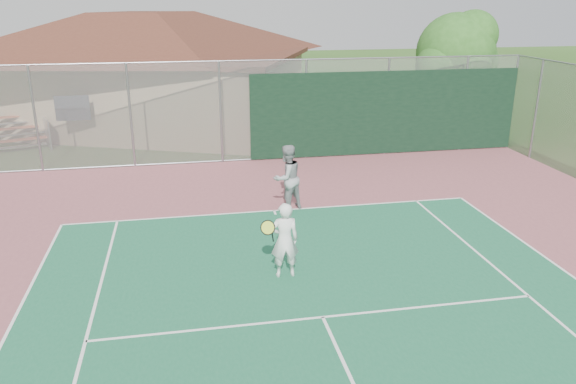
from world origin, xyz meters
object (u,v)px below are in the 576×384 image
(clubhouse, at_px, (147,59))
(player_white_front, at_px, (284,241))
(bleachers, at_px, (6,132))
(tree, at_px, (457,55))
(player_grey_back, at_px, (287,179))

(clubhouse, xyz_separation_m, player_white_front, (3.31, -15.53, -2.16))
(clubhouse, bearing_deg, bleachers, -127.92)
(player_white_front, bearing_deg, tree, -129.37)
(clubhouse, relative_size, bleachers, 4.51)
(clubhouse, height_order, tree, clubhouse)
(player_white_front, height_order, player_grey_back, player_grey_back)
(bleachers, distance_m, tree, 17.84)
(bleachers, distance_m, player_white_front, 15.17)
(clubhouse, relative_size, player_white_front, 9.96)
(clubhouse, relative_size, player_grey_back, 8.86)
(clubhouse, height_order, bleachers, clubhouse)
(player_white_front, xyz_separation_m, player_grey_back, (0.76, 3.80, 0.09))
(bleachers, bearing_deg, player_white_front, -75.00)
(player_grey_back, bearing_deg, clubhouse, -100.57)
(clubhouse, distance_m, player_white_front, 16.02)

